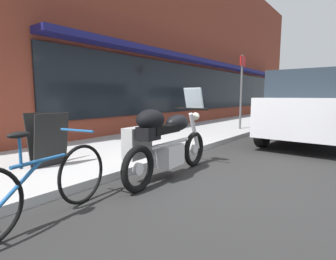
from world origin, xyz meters
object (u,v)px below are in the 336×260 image
parked_car_down_block (336,102)px  parked_minivan (317,107)px  touring_motorcycle (164,140)px  parked_bicycle (41,186)px  parking_sign_pole (241,86)px  sandwich_board_sign (48,139)px

parked_car_down_block → parked_minivan: bearing=-178.9°
touring_motorcycle → parked_car_down_block: parked_car_down_block is taller
parked_minivan → parked_bicycle: bearing=168.4°
touring_motorcycle → parking_sign_pole: (5.67, 1.09, 0.99)m
touring_motorcycle → parked_minivan: size_ratio=0.44×
sandwich_board_sign → parking_sign_pole: bearing=-5.3°
parked_bicycle → parking_sign_pole: bearing=7.5°
parked_bicycle → parked_car_down_block: bearing=-5.4°
parked_minivan → touring_motorcycle: bearing=165.4°
parked_car_down_block → touring_motorcycle: bearing=174.2°
parked_minivan → parking_sign_pole: size_ratio=1.96×
touring_motorcycle → parked_bicycle: bearing=176.8°
parked_bicycle → parking_sign_pole: size_ratio=0.70×
touring_motorcycle → sandwich_board_sign: bearing=117.3°
parking_sign_pole → parked_minivan: bearing=-105.5°
touring_motorcycle → parked_bicycle: 1.84m
parking_sign_pole → sandwich_board_sign: bearing=174.7°
parked_bicycle → sandwich_board_sign: bearing=59.3°
parked_bicycle → parking_sign_pole: (7.50, 0.99, 1.21)m
touring_motorcycle → parked_minivan: parked_minivan is taller
touring_motorcycle → parked_car_down_block: (11.64, -1.18, 0.34)m
parked_bicycle → parked_car_down_block: (13.46, -1.28, 0.56)m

